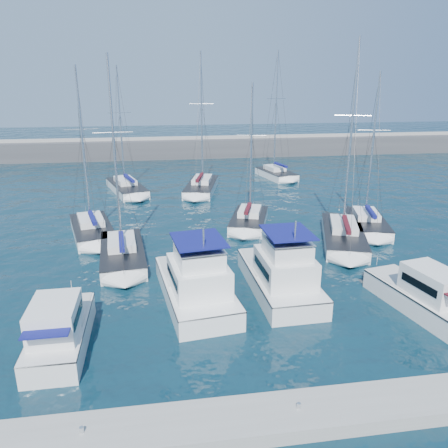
{
  "coord_description": "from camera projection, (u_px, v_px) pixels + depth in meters",
  "views": [
    {
      "loc": [
        -4.87,
        -24.05,
        12.49
      ],
      "look_at": [
        -0.51,
        4.59,
        3.0
      ],
      "focal_mm": 35.0,
      "sensor_mm": 36.0,
      "label": 1
    }
  ],
  "objects": [
    {
      "name": "dock",
      "position": [
        298.0,
        415.0,
        16.75
      ],
      "size": [
        40.0,
        2.2,
        0.6
      ],
      "primitive_type": "cube",
      "color": "gray",
      "rests_on": "ground"
    },
    {
      "name": "motor_yacht_stbd_outer",
      "position": [
        423.0,
        296.0,
        24.64
      ],
      "size": [
        3.68,
        7.23,
        3.2
      ],
      "rotation": [
        0.0,
        0.0,
        0.19
      ],
      "color": "silver",
      "rests_on": "ground"
    },
    {
      "name": "dock_cleat_near_port",
      "position": [
        82.0,
        430.0,
        15.47
      ],
      "size": [
        0.16,
        0.16,
        0.25
      ],
      "primitive_type": "cylinder",
      "color": "silver",
      "rests_on": "dock"
    },
    {
      "name": "sailboat_back_c",
      "position": [
        276.0,
        174.0,
        59.29
      ],
      "size": [
        4.53,
        7.64,
        16.64
      ],
      "rotation": [
        0.0,
        0.0,
        0.22
      ],
      "color": "white",
      "rests_on": "ground"
    },
    {
      "name": "ground",
      "position": [
        243.0,
        292.0,
        27.18
      ],
      "size": [
        220.0,
        220.0,
        0.0
      ],
      "primitive_type": "plane",
      "color": "black",
      "rests_on": "ground"
    },
    {
      "name": "sailboat_back_b",
      "position": [
        202.0,
        186.0,
        52.26
      ],
      "size": [
        5.31,
        10.04,
        16.11
      ],
      "rotation": [
        0.0,
        0.0,
        -0.24
      ],
      "color": "white",
      "rests_on": "ground"
    },
    {
      "name": "motor_yacht_stbd_inner",
      "position": [
        281.0,
        276.0,
        26.77
      ],
      "size": [
        3.74,
        8.64,
        4.69
      ],
      "rotation": [
        0.0,
        0.0,
        0.03
      ],
      "color": "silver",
      "rests_on": "ground"
    },
    {
      "name": "sailboat_mid_b",
      "position": [
        122.0,
        253.0,
        31.92
      ],
      "size": [
        3.82,
        8.5,
        14.63
      ],
      "rotation": [
        0.0,
        0.0,
        0.09
      ],
      "color": "silver",
      "rests_on": "ground"
    },
    {
      "name": "sailboat_mid_a",
      "position": [
        92.0,
        230.0,
        37.03
      ],
      "size": [
        4.87,
        8.42,
        14.08
      ],
      "rotation": [
        0.0,
        0.0,
        0.24
      ],
      "color": "white",
      "rests_on": "ground"
    },
    {
      "name": "sailboat_back_a",
      "position": [
        127.0,
        188.0,
        51.68
      ],
      "size": [
        5.6,
        9.79,
        14.55
      ],
      "rotation": [
        0.0,
        0.0,
        0.29
      ],
      "color": "white",
      "rests_on": "ground"
    },
    {
      "name": "motor_yacht_port_outer",
      "position": [
        60.0,
        332.0,
        21.11
      ],
      "size": [
        2.58,
        6.46,
        3.2
      ],
      "rotation": [
        0.0,
        0.0,
        0.01
      ],
      "color": "silver",
      "rests_on": "ground"
    },
    {
      "name": "breakwater",
      "position": [
        186.0,
        151.0,
        75.7
      ],
      "size": [
        160.0,
        6.0,
        4.45
      ],
      "color": "#424244",
      "rests_on": "ground"
    },
    {
      "name": "sailboat_mid_c",
      "position": [
        249.0,
        220.0,
        39.53
      ],
      "size": [
        4.95,
        7.48,
        12.77
      ],
      "rotation": [
        0.0,
        0.0,
        -0.32
      ],
      "color": "white",
      "rests_on": "ground"
    },
    {
      "name": "sailboat_mid_d",
      "position": [
        343.0,
        235.0,
        35.7
      ],
      "size": [
        6.04,
        9.98,
        16.03
      ],
      "rotation": [
        0.0,
        0.0,
        -0.33
      ],
      "color": "silver",
      "rests_on": "ground"
    },
    {
      "name": "dock_cleat_centre",
      "position": [
        299.0,
        406.0,
        16.62
      ],
      "size": [
        0.16,
        0.16,
        0.25
      ],
      "primitive_type": "cylinder",
      "color": "silver",
      "rests_on": "dock"
    },
    {
      "name": "sailboat_mid_e",
      "position": [
        366.0,
        223.0,
        38.7
      ],
      "size": [
        4.92,
        7.99,
        13.65
      ],
      "rotation": [
        0.0,
        0.0,
        -0.27
      ],
      "color": "white",
      "rests_on": "ground"
    },
    {
      "name": "motor_yacht_port_inner",
      "position": [
        196.0,
        285.0,
        25.56
      ],
      "size": [
        4.67,
        8.98,
        4.69
      ],
      "rotation": [
        0.0,
        0.0,
        0.13
      ],
      "color": "white",
      "rests_on": "ground"
    }
  ]
}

